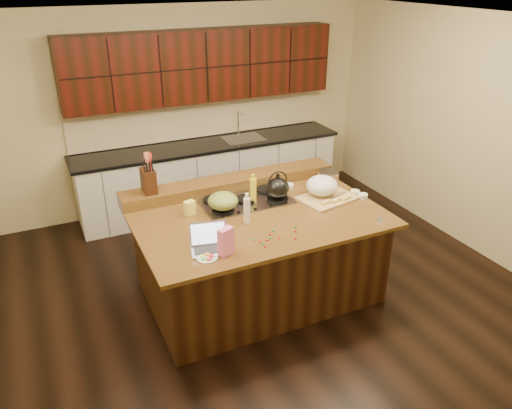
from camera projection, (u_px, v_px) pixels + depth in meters
name	position (u px, v px, depth m)	size (l,w,h in m)	color
room	(258.00, 173.00, 4.70)	(5.52, 5.02, 2.72)	black
island	(258.00, 254.00, 5.09)	(2.40, 1.60, 0.92)	black
back_ledge	(231.00, 183.00, 5.44)	(2.40, 0.30, 0.12)	black
cooktop	(246.00, 201.00, 5.13)	(0.92, 0.52, 0.05)	gray
back_counter	(208.00, 139.00, 6.79)	(3.70, 0.66, 2.40)	silver
kettle	(278.00, 188.00, 5.08)	(0.24, 0.24, 0.22)	black
green_bowl	(223.00, 201.00, 4.86)	(0.30, 0.30, 0.17)	olive
laptop	(209.00, 242.00, 4.27)	(0.37, 0.32, 0.22)	#B7B7BC
oil_bottle	(253.00, 191.00, 5.05)	(0.07, 0.07, 0.27)	yellow
vinegar_bottle	(247.00, 210.00, 4.68)	(0.06, 0.06, 0.25)	silver
wooden_tray	(323.00, 188.00, 5.19)	(0.64, 0.51, 0.23)	tan
ramekin_a	(363.00, 196.00, 5.21)	(0.10, 0.10, 0.04)	white
ramekin_b	(355.00, 193.00, 5.29)	(0.10, 0.10, 0.04)	white
ramekin_c	(289.00, 186.00, 5.46)	(0.10, 0.10, 0.04)	white
strainer_bowl	(328.00, 177.00, 5.63)	(0.24, 0.24, 0.09)	#996B3F
kitchen_timer	(381.00, 217.00, 4.74)	(0.08, 0.08, 0.07)	silver
pink_bag	(226.00, 242.00, 4.15)	(0.13, 0.07, 0.25)	pink
candy_plate	(207.00, 258.00, 4.14)	(0.18, 0.18, 0.01)	white
package_box	(190.00, 208.00, 4.85)	(0.10, 0.07, 0.14)	#F0E155
utensil_crock	(151.00, 185.00, 5.04)	(0.12, 0.12, 0.14)	white
knife_block	(149.00, 181.00, 5.01)	(0.12, 0.20, 0.25)	black
gumdrop_0	(270.00, 235.00, 4.49)	(0.02, 0.02, 0.02)	red
gumdrop_1	(263.00, 244.00, 4.35)	(0.02, 0.02, 0.02)	#198C26
gumdrop_2	(296.00, 239.00, 4.43)	(0.02, 0.02, 0.02)	red
gumdrop_3	(253.00, 239.00, 4.41)	(0.02, 0.02, 0.02)	#198C26
gumdrop_4	(280.00, 238.00, 4.44)	(0.02, 0.02, 0.02)	red
gumdrop_5	(271.00, 238.00, 4.44)	(0.02, 0.02, 0.02)	#198C26
gumdrop_6	(295.00, 231.00, 4.55)	(0.02, 0.02, 0.02)	red
gumdrop_7	(296.00, 227.00, 4.62)	(0.02, 0.02, 0.02)	#198C26
gumdrop_8	(260.00, 242.00, 4.38)	(0.02, 0.02, 0.02)	red
gumdrop_9	(268.00, 240.00, 4.41)	(0.02, 0.02, 0.02)	#198C26
gumdrop_10	(267.00, 240.00, 4.40)	(0.02, 0.02, 0.02)	red
gumdrop_11	(273.00, 231.00, 4.56)	(0.02, 0.02, 0.02)	#198C26
gumdrop_12	(265.00, 247.00, 4.30)	(0.02, 0.02, 0.02)	red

